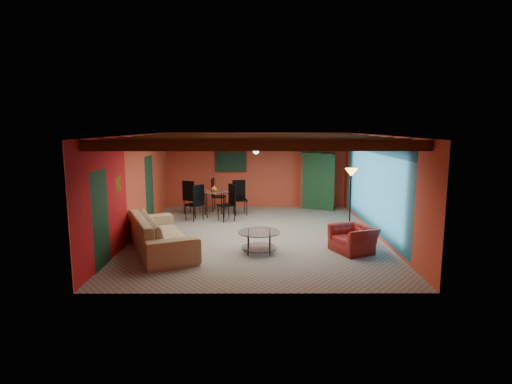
{
  "coord_description": "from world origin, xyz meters",
  "views": [
    {
      "loc": [
        -0.03,
        -10.95,
        2.94
      ],
      "look_at": [
        0.0,
        0.2,
        1.15
      ],
      "focal_mm": 29.0,
      "sensor_mm": 36.0,
      "label": 1
    }
  ],
  "objects_px": {
    "coffee_table": "(259,242)",
    "dining_table": "(214,199)",
    "sofa": "(161,233)",
    "armoire": "(317,182)",
    "vase": "(214,178)",
    "floor_lamp": "(350,200)",
    "armchair": "(353,239)",
    "potted_plant": "(318,147)"
  },
  "relations": [
    {
      "from": "dining_table",
      "to": "potted_plant",
      "type": "height_order",
      "value": "potted_plant"
    },
    {
      "from": "sofa",
      "to": "dining_table",
      "type": "height_order",
      "value": "dining_table"
    },
    {
      "from": "armchair",
      "to": "dining_table",
      "type": "xyz_separation_m",
      "value": [
        -3.64,
        3.93,
        0.27
      ]
    },
    {
      "from": "armchair",
      "to": "potted_plant",
      "type": "bearing_deg",
      "value": 157.01
    },
    {
      "from": "potted_plant",
      "to": "vase",
      "type": "relative_size",
      "value": 2.7
    },
    {
      "from": "armchair",
      "to": "coffee_table",
      "type": "relative_size",
      "value": 0.95
    },
    {
      "from": "potted_plant",
      "to": "floor_lamp",
      "type": "bearing_deg",
      "value": -82.12
    },
    {
      "from": "coffee_table",
      "to": "potted_plant",
      "type": "relative_size",
      "value": 1.97
    },
    {
      "from": "sofa",
      "to": "armoire",
      "type": "relative_size",
      "value": 1.51
    },
    {
      "from": "armchair",
      "to": "floor_lamp",
      "type": "height_order",
      "value": "floor_lamp"
    },
    {
      "from": "armchair",
      "to": "vase",
      "type": "xyz_separation_m",
      "value": [
        -3.64,
        3.93,
        0.94
      ]
    },
    {
      "from": "sofa",
      "to": "vase",
      "type": "distance_m",
      "value": 4.01
    },
    {
      "from": "vase",
      "to": "dining_table",
      "type": "bearing_deg",
      "value": 0.0
    },
    {
      "from": "armchair",
      "to": "vase",
      "type": "relative_size",
      "value": 5.07
    },
    {
      "from": "floor_lamp",
      "to": "armchair",
      "type": "bearing_deg",
      "value": -100.44
    },
    {
      "from": "sofa",
      "to": "potted_plant",
      "type": "height_order",
      "value": "potted_plant"
    },
    {
      "from": "floor_lamp",
      "to": "vase",
      "type": "xyz_separation_m",
      "value": [
        -4.01,
        1.93,
        0.36
      ]
    },
    {
      "from": "armchair",
      "to": "floor_lamp",
      "type": "bearing_deg",
      "value": 145.67
    },
    {
      "from": "dining_table",
      "to": "vase",
      "type": "xyz_separation_m",
      "value": [
        0.0,
        0.0,
        0.67
      ]
    },
    {
      "from": "armchair",
      "to": "armoire",
      "type": "bearing_deg",
      "value": 157.01
    },
    {
      "from": "sofa",
      "to": "armoire",
      "type": "distance_m",
      "value": 6.83
    },
    {
      "from": "sofa",
      "to": "floor_lamp",
      "type": "relative_size",
      "value": 1.64
    },
    {
      "from": "armoire",
      "to": "vase",
      "type": "height_order",
      "value": "armoire"
    },
    {
      "from": "potted_plant",
      "to": "armoire",
      "type": "bearing_deg",
      "value": 0.0
    },
    {
      "from": "armchair",
      "to": "potted_plant",
      "type": "xyz_separation_m",
      "value": [
        -0.08,
        5.25,
        1.87
      ]
    },
    {
      "from": "sofa",
      "to": "floor_lamp",
      "type": "bearing_deg",
      "value": -92.92
    },
    {
      "from": "sofa",
      "to": "coffee_table",
      "type": "height_order",
      "value": "sofa"
    },
    {
      "from": "coffee_table",
      "to": "vase",
      "type": "relative_size",
      "value": 5.31
    },
    {
      "from": "coffee_table",
      "to": "vase",
      "type": "distance_m",
      "value": 4.32
    },
    {
      "from": "vase",
      "to": "floor_lamp",
      "type": "bearing_deg",
      "value": -25.66
    },
    {
      "from": "dining_table",
      "to": "potted_plant",
      "type": "xyz_separation_m",
      "value": [
        3.56,
        1.32,
        1.61
      ]
    },
    {
      "from": "sofa",
      "to": "coffee_table",
      "type": "bearing_deg",
      "value": -117.34
    },
    {
      "from": "coffee_table",
      "to": "dining_table",
      "type": "distance_m",
      "value": 4.22
    },
    {
      "from": "armoire",
      "to": "vase",
      "type": "bearing_deg",
      "value": -136.02
    },
    {
      "from": "coffee_table",
      "to": "potted_plant",
      "type": "distance_m",
      "value": 6.01
    },
    {
      "from": "dining_table",
      "to": "armchair",
      "type": "bearing_deg",
      "value": -47.15
    },
    {
      "from": "dining_table",
      "to": "floor_lamp",
      "type": "xyz_separation_m",
      "value": [
        4.01,
        -1.93,
        0.31
      ]
    },
    {
      "from": "armoire",
      "to": "potted_plant",
      "type": "xyz_separation_m",
      "value": [
        0.0,
        0.0,
        1.22
      ]
    },
    {
      "from": "dining_table",
      "to": "sofa",
      "type": "bearing_deg",
      "value": -103.34
    },
    {
      "from": "coffee_table",
      "to": "floor_lamp",
      "type": "relative_size",
      "value": 0.56
    },
    {
      "from": "coffee_table",
      "to": "floor_lamp",
      "type": "height_order",
      "value": "floor_lamp"
    },
    {
      "from": "coffee_table",
      "to": "dining_table",
      "type": "xyz_separation_m",
      "value": [
        -1.43,
        3.95,
        0.33
      ]
    }
  ]
}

